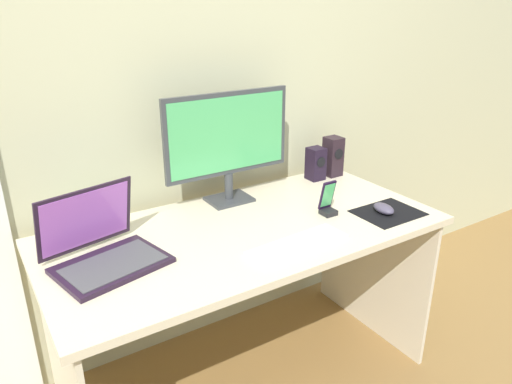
{
  "coord_description": "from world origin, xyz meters",
  "views": [
    {
      "loc": [
        -0.83,
        -1.38,
        1.51
      ],
      "look_at": [
        0.03,
        -0.02,
        0.86
      ],
      "focal_mm": 33.76,
      "sensor_mm": 36.0,
      "label": 1
    }
  ],
  "objects_px": {
    "speaker_right": "(333,156)",
    "laptop": "(103,249)",
    "phone_in_dock": "(328,203)",
    "monitor": "(228,140)",
    "mouse": "(384,209)",
    "speaker_near_monitor": "(316,164)",
    "keyboard_external": "(298,245)",
    "fishbowl": "(92,214)"
  },
  "relations": [
    {
      "from": "speaker_right",
      "to": "laptop",
      "type": "relative_size",
      "value": 0.49
    },
    {
      "from": "speaker_right",
      "to": "phone_in_dock",
      "type": "bearing_deg",
      "value": -133.19
    },
    {
      "from": "monitor",
      "to": "mouse",
      "type": "distance_m",
      "value": 0.68
    },
    {
      "from": "speaker_right",
      "to": "speaker_near_monitor",
      "type": "height_order",
      "value": "speaker_right"
    },
    {
      "from": "speaker_right",
      "to": "mouse",
      "type": "xyz_separation_m",
      "value": [
        -0.12,
        -0.45,
        -0.07
      ]
    },
    {
      "from": "speaker_right",
      "to": "laptop",
      "type": "height_order",
      "value": "laptop"
    },
    {
      "from": "laptop",
      "to": "keyboard_external",
      "type": "height_order",
      "value": "laptop"
    },
    {
      "from": "monitor",
      "to": "mouse",
      "type": "relative_size",
      "value": 5.5
    },
    {
      "from": "fishbowl",
      "to": "phone_in_dock",
      "type": "height_order",
      "value": "fishbowl"
    },
    {
      "from": "mouse",
      "to": "phone_in_dock",
      "type": "relative_size",
      "value": 0.72
    },
    {
      "from": "speaker_right",
      "to": "keyboard_external",
      "type": "distance_m",
      "value": 0.76
    },
    {
      "from": "speaker_near_monitor",
      "to": "mouse",
      "type": "relative_size",
      "value": 1.52
    },
    {
      "from": "speaker_near_monitor",
      "to": "phone_in_dock",
      "type": "relative_size",
      "value": 1.1
    },
    {
      "from": "speaker_near_monitor",
      "to": "keyboard_external",
      "type": "relative_size",
      "value": 0.41
    },
    {
      "from": "fishbowl",
      "to": "phone_in_dock",
      "type": "bearing_deg",
      "value": -22.43
    },
    {
      "from": "speaker_right",
      "to": "monitor",
      "type": "bearing_deg",
      "value": -178.99
    },
    {
      "from": "laptop",
      "to": "speaker_near_monitor",
      "type": "bearing_deg",
      "value": 12.65
    },
    {
      "from": "speaker_right",
      "to": "fishbowl",
      "type": "relative_size",
      "value": 1.23
    },
    {
      "from": "monitor",
      "to": "fishbowl",
      "type": "xyz_separation_m",
      "value": [
        -0.56,
        0.01,
        -0.19
      ]
    },
    {
      "from": "keyboard_external",
      "to": "mouse",
      "type": "distance_m",
      "value": 0.45
    },
    {
      "from": "monitor",
      "to": "speaker_near_monitor",
      "type": "distance_m",
      "value": 0.51
    },
    {
      "from": "monitor",
      "to": "speaker_near_monitor",
      "type": "height_order",
      "value": "monitor"
    },
    {
      "from": "speaker_near_monitor",
      "to": "mouse",
      "type": "height_order",
      "value": "speaker_near_monitor"
    },
    {
      "from": "laptop",
      "to": "keyboard_external",
      "type": "xyz_separation_m",
      "value": [
        0.59,
        -0.25,
        -0.04
      ]
    },
    {
      "from": "monitor",
      "to": "fishbowl",
      "type": "relative_size",
      "value": 3.6
    },
    {
      "from": "speaker_right",
      "to": "fishbowl",
      "type": "distance_m",
      "value": 1.13
    },
    {
      "from": "speaker_right",
      "to": "mouse",
      "type": "relative_size",
      "value": 1.87
    },
    {
      "from": "monitor",
      "to": "phone_in_dock",
      "type": "distance_m",
      "value": 0.47
    },
    {
      "from": "speaker_near_monitor",
      "to": "fishbowl",
      "type": "bearing_deg",
      "value": 179.88
    },
    {
      "from": "fishbowl",
      "to": "phone_in_dock",
      "type": "distance_m",
      "value": 0.89
    },
    {
      "from": "speaker_right",
      "to": "keyboard_external",
      "type": "height_order",
      "value": "speaker_right"
    },
    {
      "from": "speaker_near_monitor",
      "to": "laptop",
      "type": "distance_m",
      "value": 1.09
    },
    {
      "from": "monitor",
      "to": "laptop",
      "type": "distance_m",
      "value": 0.67
    },
    {
      "from": "speaker_right",
      "to": "laptop",
      "type": "bearing_deg",
      "value": -168.43
    },
    {
      "from": "monitor",
      "to": "speaker_near_monitor",
      "type": "xyz_separation_m",
      "value": [
        0.47,
        0.01,
        -0.19
      ]
    },
    {
      "from": "speaker_right",
      "to": "mouse",
      "type": "bearing_deg",
      "value": -105.41
    },
    {
      "from": "monitor",
      "to": "laptop",
      "type": "xyz_separation_m",
      "value": [
        -0.59,
        -0.23,
        -0.21
      ]
    },
    {
      "from": "keyboard_external",
      "to": "monitor",
      "type": "bearing_deg",
      "value": 86.58
    },
    {
      "from": "monitor",
      "to": "speaker_near_monitor",
      "type": "bearing_deg",
      "value": 1.23
    },
    {
      "from": "speaker_right",
      "to": "laptop",
      "type": "xyz_separation_m",
      "value": [
        -1.17,
        -0.24,
        -0.05
      ]
    },
    {
      "from": "speaker_near_monitor",
      "to": "phone_in_dock",
      "type": "xyz_separation_m",
      "value": [
        -0.21,
        -0.34,
        -0.03
      ]
    },
    {
      "from": "monitor",
      "to": "keyboard_external",
      "type": "height_order",
      "value": "monitor"
    }
  ]
}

